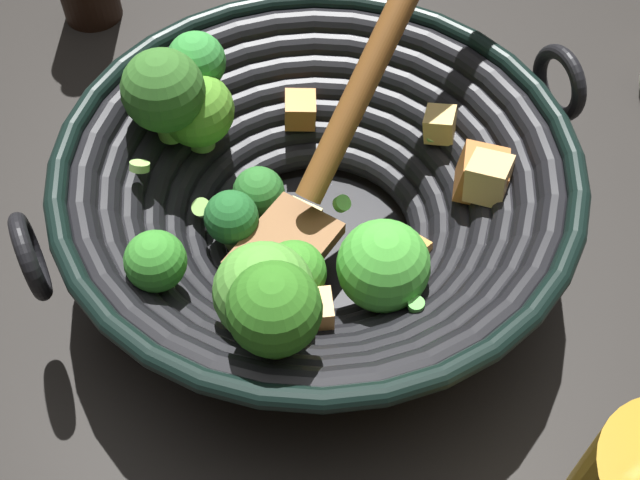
% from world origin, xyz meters
% --- Properties ---
extents(ground_plane, '(4.00, 4.00, 0.00)m').
position_xyz_m(ground_plane, '(0.00, 0.00, 0.00)').
color(ground_plane, black).
extents(wok, '(0.34, 0.40, 0.26)m').
position_xyz_m(wok, '(-0.00, 0.00, 0.07)').
color(wok, black).
rests_on(wok, ground).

